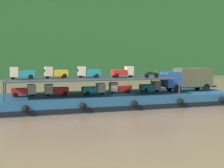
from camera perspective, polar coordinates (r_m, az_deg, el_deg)
ground_plane at (r=38.44m, az=1.56°, el=-3.97°), size 400.00×400.00×0.00m
hillside_far_bank at (r=106.36m, az=-11.22°, el=15.24°), size 133.23×30.41×44.98m
cargo_barge at (r=38.30m, az=1.58°, el=-2.87°), size 29.16×9.36×1.50m
covered_lorry at (r=42.17m, az=14.01°, el=1.03°), size 7.89×2.42×3.10m
cargo_rack at (r=36.97m, az=-3.99°, el=1.03°), size 19.96×7.97×2.00m
mini_truck_lower_stern at (r=36.28m, az=-16.19°, el=-1.19°), size 2.79×1.29×1.38m
mini_truck_lower_aft at (r=36.20m, az=-10.44°, el=-1.10°), size 2.74×1.20×1.38m
mini_truck_lower_mid at (r=36.58m, az=-3.40°, el=-0.96°), size 2.79×1.29×1.38m
mini_truck_lower_fore at (r=38.37m, az=1.45°, el=-0.69°), size 2.76×1.24×1.38m
mini_truck_lower_bow at (r=40.30m, az=7.23°, el=-0.46°), size 2.78×1.27×1.38m
mini_truck_upper_stern at (r=36.06m, az=-16.51°, el=1.95°), size 2.77×1.25×1.38m
mini_truck_upper_mid at (r=36.94m, az=-10.51°, el=2.13°), size 2.77×1.25×1.38m
mini_truck_upper_fore at (r=37.56m, az=-4.44°, el=2.24°), size 2.79×1.30×1.38m
mini_truck_upper_bow at (r=37.97m, az=2.05°, el=2.28°), size 2.75×1.21×1.38m
motorcycle_upper_port at (r=37.03m, az=7.41°, el=1.78°), size 1.90×0.55×0.87m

